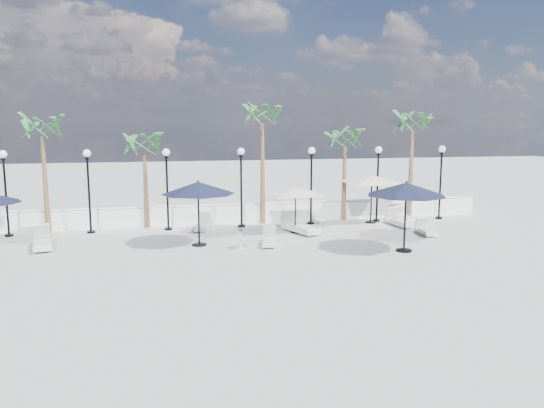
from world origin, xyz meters
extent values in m
plane|color=#A5A5A0|center=(0.00, 0.00, 0.00)|extent=(100.00, 100.00, 0.00)
cube|color=white|center=(0.00, 7.50, 0.45)|extent=(26.00, 0.30, 0.90)
cube|color=white|center=(0.00, 7.50, 0.97)|extent=(26.00, 0.12, 0.08)
cylinder|color=black|center=(-10.50, 6.50, 0.05)|extent=(0.36, 0.36, 0.10)
cylinder|color=black|center=(-10.50, 6.50, 1.75)|extent=(0.10, 0.10, 3.50)
cylinder|color=black|center=(-10.50, 6.50, 3.45)|extent=(0.18, 0.18, 0.10)
sphere|color=white|center=(-10.50, 6.50, 3.66)|extent=(0.36, 0.36, 0.36)
cylinder|color=black|center=(-7.00, 6.50, 0.05)|extent=(0.36, 0.36, 0.10)
cylinder|color=black|center=(-7.00, 6.50, 1.75)|extent=(0.10, 0.10, 3.50)
cylinder|color=black|center=(-7.00, 6.50, 3.45)|extent=(0.18, 0.18, 0.10)
sphere|color=white|center=(-7.00, 6.50, 3.66)|extent=(0.36, 0.36, 0.36)
cylinder|color=black|center=(-3.50, 6.50, 0.05)|extent=(0.36, 0.36, 0.10)
cylinder|color=black|center=(-3.50, 6.50, 1.75)|extent=(0.10, 0.10, 3.50)
cylinder|color=black|center=(-3.50, 6.50, 3.45)|extent=(0.18, 0.18, 0.10)
sphere|color=white|center=(-3.50, 6.50, 3.66)|extent=(0.36, 0.36, 0.36)
cylinder|color=black|center=(0.00, 6.50, 0.05)|extent=(0.36, 0.36, 0.10)
cylinder|color=black|center=(0.00, 6.50, 1.75)|extent=(0.10, 0.10, 3.50)
cylinder|color=black|center=(0.00, 6.50, 3.45)|extent=(0.18, 0.18, 0.10)
sphere|color=white|center=(0.00, 6.50, 3.66)|extent=(0.36, 0.36, 0.36)
cylinder|color=black|center=(3.50, 6.50, 0.05)|extent=(0.36, 0.36, 0.10)
cylinder|color=black|center=(3.50, 6.50, 1.75)|extent=(0.10, 0.10, 3.50)
cylinder|color=black|center=(3.50, 6.50, 3.45)|extent=(0.18, 0.18, 0.10)
sphere|color=white|center=(3.50, 6.50, 3.66)|extent=(0.36, 0.36, 0.36)
cylinder|color=black|center=(7.00, 6.50, 0.05)|extent=(0.36, 0.36, 0.10)
cylinder|color=black|center=(7.00, 6.50, 1.75)|extent=(0.10, 0.10, 3.50)
cylinder|color=black|center=(7.00, 6.50, 3.45)|extent=(0.18, 0.18, 0.10)
sphere|color=white|center=(7.00, 6.50, 3.66)|extent=(0.36, 0.36, 0.36)
cylinder|color=black|center=(10.50, 6.50, 0.05)|extent=(0.36, 0.36, 0.10)
cylinder|color=black|center=(10.50, 6.50, 1.75)|extent=(0.10, 0.10, 3.50)
cylinder|color=black|center=(10.50, 6.50, 3.45)|extent=(0.18, 0.18, 0.10)
sphere|color=white|center=(10.50, 6.50, 3.66)|extent=(0.36, 0.36, 0.36)
cone|color=brown|center=(-9.00, 7.30, 2.20)|extent=(0.28, 0.28, 4.40)
cone|color=brown|center=(-4.50, 7.30, 1.80)|extent=(0.28, 0.28, 3.60)
cone|color=brown|center=(1.20, 7.30, 2.50)|extent=(0.28, 0.28, 5.00)
cone|color=brown|center=(5.50, 7.30, 1.90)|extent=(0.28, 0.28, 3.80)
cone|color=brown|center=(9.20, 7.30, 2.30)|extent=(0.28, 0.28, 4.60)
cube|color=silver|center=(-8.54, 3.73, 0.17)|extent=(1.12, 2.19, 0.11)
cube|color=silver|center=(-8.48, 3.45, 0.29)|extent=(0.94, 1.51, 0.11)
cube|color=silver|center=(-8.72, 4.55, 0.59)|extent=(0.74, 0.62, 0.65)
cube|color=silver|center=(-1.90, 6.20, 0.15)|extent=(0.99, 1.91, 0.10)
cube|color=silver|center=(-1.96, 5.96, 0.26)|extent=(0.82, 1.32, 0.10)
cube|color=silver|center=(-1.74, 6.92, 0.51)|extent=(0.65, 0.54, 0.57)
cube|color=silver|center=(0.55, 2.43, 0.13)|extent=(0.89, 1.72, 0.09)
cube|color=silver|center=(0.50, 2.22, 0.23)|extent=(0.74, 1.19, 0.09)
cube|color=silver|center=(0.69, 3.08, 0.46)|extent=(0.59, 0.49, 0.51)
cube|color=silver|center=(2.42, 4.44, 0.17)|extent=(1.44, 2.24, 0.11)
cube|color=silver|center=(2.52, 4.17, 0.30)|extent=(1.14, 1.58, 0.11)
cube|color=silver|center=(2.10, 5.24, 0.60)|extent=(0.80, 0.71, 0.66)
cube|color=silver|center=(7.90, 3.01, 0.13)|extent=(0.68, 1.62, 0.09)
cube|color=silver|center=(7.88, 2.79, 0.22)|extent=(0.60, 1.11, 0.09)
cube|color=silver|center=(7.97, 3.64, 0.44)|extent=(0.53, 0.42, 0.49)
cube|color=silver|center=(7.60, 5.09, 0.16)|extent=(0.81, 2.00, 0.11)
cube|color=silver|center=(7.62, 4.83, 0.27)|extent=(0.72, 1.36, 0.11)
cube|color=silver|center=(7.53, 5.88, 0.55)|extent=(0.65, 0.51, 0.61)
cube|color=silver|center=(8.39, 6.02, 0.15)|extent=(0.84, 1.89, 0.10)
cube|color=silver|center=(8.42, 5.77, 0.26)|extent=(0.73, 1.30, 0.10)
cube|color=silver|center=(8.29, 6.75, 0.51)|extent=(0.62, 0.50, 0.57)
cube|color=silver|center=(8.19, 6.10, 0.16)|extent=(0.71, 2.03, 0.11)
cube|color=silver|center=(8.19, 5.83, 0.28)|extent=(0.66, 1.38, 0.11)
cube|color=silver|center=(8.17, 6.92, 0.57)|extent=(0.64, 0.49, 0.63)
cylinder|color=silver|center=(-0.69, 2.07, 0.01)|extent=(0.35, 0.35, 0.03)
cylinder|color=silver|center=(-0.69, 2.07, 0.21)|extent=(0.05, 0.05, 0.42)
cylinder|color=silver|center=(-0.69, 2.07, 0.43)|extent=(0.46, 0.46, 0.03)
cylinder|color=silver|center=(3.50, 4.95, 0.02)|extent=(0.41, 0.41, 0.03)
cylinder|color=silver|center=(3.50, 4.95, 0.25)|extent=(0.06, 0.06, 0.49)
cylinder|color=silver|center=(3.50, 4.95, 0.51)|extent=(0.54, 0.54, 0.03)
cylinder|color=black|center=(-2.30, 2.98, 0.03)|extent=(0.61, 0.61, 0.07)
cylinder|color=black|center=(-2.30, 2.98, 1.30)|extent=(0.08, 0.08, 2.60)
cone|color=black|center=(-2.30, 2.98, 2.41)|extent=(3.03, 3.03, 0.49)
sphere|color=black|center=(-2.30, 2.98, 2.68)|extent=(0.09, 0.09, 0.09)
cylinder|color=black|center=(5.56, 0.32, 0.03)|extent=(0.63, 0.63, 0.07)
cylinder|color=black|center=(5.56, 0.32, 1.34)|extent=(0.08, 0.08, 2.68)
cone|color=black|center=(5.56, 0.32, 2.48)|extent=(3.13, 3.13, 0.50)
sphere|color=black|center=(5.56, 0.32, 2.76)|extent=(0.09, 0.09, 0.09)
cylinder|color=black|center=(2.23, 4.69, 0.03)|extent=(0.47, 0.47, 0.05)
cylinder|color=black|center=(2.23, 4.69, 1.03)|extent=(0.06, 0.06, 2.06)
pyramid|color=beige|center=(2.23, 4.69, 2.09)|extent=(4.57, 4.57, 0.31)
cylinder|color=black|center=(6.56, 6.20, 0.03)|extent=(0.55, 0.55, 0.06)
cylinder|color=black|center=(6.56, 6.20, 1.19)|extent=(0.07, 0.07, 2.39)
pyramid|color=beige|center=(6.56, 6.20, 2.42)|extent=(5.19, 5.19, 0.37)
camera|label=1|loc=(-3.72, -18.58, 5.10)|focal=35.00mm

